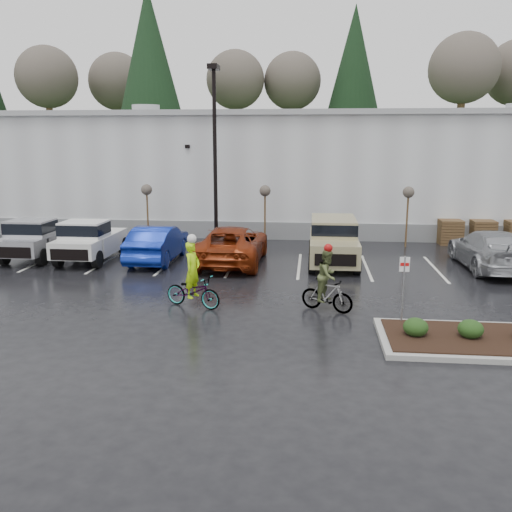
# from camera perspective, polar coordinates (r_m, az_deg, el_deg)

# --- Properties ---
(ground) EXTENTS (120.00, 120.00, 0.00)m
(ground) POSITION_cam_1_polar(r_m,az_deg,el_deg) (16.87, 2.17, -7.20)
(ground) COLOR black
(ground) RESTS_ON ground
(warehouse) EXTENTS (60.50, 15.50, 7.20)m
(warehouse) POSITION_cam_1_polar(r_m,az_deg,el_deg) (37.93, 4.45, 9.21)
(warehouse) COLOR silver
(warehouse) RESTS_ON ground
(wooded_ridge) EXTENTS (80.00, 25.00, 6.00)m
(wooded_ridge) POSITION_cam_1_polar(r_m,az_deg,el_deg) (60.94, 5.04, 9.71)
(wooded_ridge) COLOR #1C3B18
(wooded_ridge) RESTS_ON ground
(lamppost) EXTENTS (0.50, 1.00, 9.22)m
(lamppost) POSITION_cam_1_polar(r_m,az_deg,el_deg) (28.32, -4.37, 12.34)
(lamppost) COLOR black
(lamppost) RESTS_ON ground
(sapling_west) EXTENTS (0.60, 0.60, 3.20)m
(sapling_west) POSITION_cam_1_polar(r_m,az_deg,el_deg) (30.39, -11.43, 6.54)
(sapling_west) COLOR #462A1C
(sapling_west) RESTS_ON ground
(sapling_mid) EXTENTS (0.60, 0.60, 3.20)m
(sapling_mid) POSITION_cam_1_polar(r_m,az_deg,el_deg) (29.13, 0.96, 6.54)
(sapling_mid) COLOR #462A1C
(sapling_mid) RESTS_ON ground
(sapling_east) EXTENTS (0.60, 0.60, 3.20)m
(sapling_east) POSITION_cam_1_polar(r_m,az_deg,el_deg) (29.45, 15.74, 6.15)
(sapling_east) COLOR #462A1C
(sapling_east) RESTS_ON ground
(pallet_stack_a) EXTENTS (1.20, 1.20, 1.35)m
(pallet_stack_a) POSITION_cam_1_polar(r_m,az_deg,el_deg) (31.19, 19.75, 2.39)
(pallet_stack_a) COLOR #462A1C
(pallet_stack_a) RESTS_ON ground
(pallet_stack_b) EXTENTS (1.20, 1.20, 1.35)m
(pallet_stack_b) POSITION_cam_1_polar(r_m,az_deg,el_deg) (31.64, 22.74, 2.29)
(pallet_stack_b) COLOR #462A1C
(pallet_stack_b) RESTS_ON ground
(shrub_a) EXTENTS (0.70, 0.70, 0.52)m
(shrub_a) POSITION_cam_1_polar(r_m,az_deg,el_deg) (16.04, 16.46, -7.19)
(shrub_a) COLOR #153312
(shrub_a) RESTS_ON curb_island
(shrub_b) EXTENTS (0.70, 0.70, 0.52)m
(shrub_b) POSITION_cam_1_polar(r_m,az_deg,el_deg) (16.38, 21.66, -7.16)
(shrub_b) COLOR #153312
(shrub_b) RESTS_ON curb_island
(fire_lane_sign) EXTENTS (0.30, 0.05, 2.20)m
(fire_lane_sign) POSITION_cam_1_polar(r_m,az_deg,el_deg) (16.85, 15.27, -2.66)
(fire_lane_sign) COLOR gray
(fire_lane_sign) RESTS_ON ground
(pickup_silver) EXTENTS (2.10, 5.20, 1.96)m
(pickup_silver) POSITION_cam_1_polar(r_m,az_deg,el_deg) (28.10, -21.69, 1.87)
(pickup_silver) COLOR #AEAFB6
(pickup_silver) RESTS_ON ground
(pickup_white) EXTENTS (2.10, 5.20, 1.96)m
(pickup_white) POSITION_cam_1_polar(r_m,az_deg,el_deg) (26.80, -16.80, 1.75)
(pickup_white) COLOR silver
(pickup_white) RESTS_ON ground
(car_blue) EXTENTS (1.83, 5.13, 1.69)m
(car_blue) POSITION_cam_1_polar(r_m,az_deg,el_deg) (25.72, -10.29, 1.34)
(car_blue) COLOR navy
(car_blue) RESTS_ON ground
(car_red) EXTENTS (2.93, 6.22, 1.72)m
(car_red) POSITION_cam_1_polar(r_m,az_deg,el_deg) (24.89, -2.57, 1.21)
(car_red) COLOR maroon
(car_red) RESTS_ON ground
(suv_tan) EXTENTS (2.20, 5.10, 2.06)m
(suv_tan) POSITION_cam_1_polar(r_m,az_deg,el_deg) (24.84, 8.15, 1.47)
(suv_tan) COLOR tan
(suv_tan) RESTS_ON ground
(car_far_silver) EXTENTS (2.56, 5.98, 1.72)m
(car_far_silver) POSITION_cam_1_polar(r_m,az_deg,el_deg) (25.86, 23.42, 0.62)
(car_far_silver) COLOR #A2A5AA
(car_far_silver) RESTS_ON ground
(cyclist_hivis) EXTENTS (2.20, 1.39, 2.52)m
(cyclist_hivis) POSITION_cam_1_polar(r_m,az_deg,el_deg) (18.46, -6.66, -3.04)
(cyclist_hivis) COLOR #3F3F44
(cyclist_hivis) RESTS_ON ground
(cyclist_olive) EXTENTS (1.81, 1.20, 2.28)m
(cyclist_olive) POSITION_cam_1_polar(r_m,az_deg,el_deg) (18.03, 7.50, -3.24)
(cyclist_olive) COLOR #3F3F44
(cyclist_olive) RESTS_ON ground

